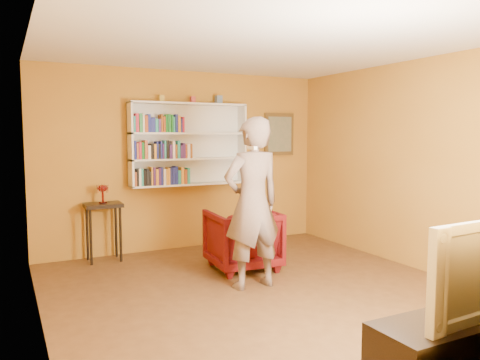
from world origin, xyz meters
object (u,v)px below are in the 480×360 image
object	(u,v)px
person	(252,203)
tv_cabinet	(469,352)
ruby_lustre	(103,190)
television	(473,266)
console_table	(103,213)
bookshelf	(188,144)
armchair	(243,239)

from	to	relation	value
person	tv_cabinet	world-z (taller)	person
tv_cabinet	ruby_lustre	bearing A→B (deg)	109.15
tv_cabinet	television	size ratio (longest dim) A/B	1.30
console_table	ruby_lustre	size ratio (longest dim) A/B	3.19
person	bookshelf	bearing A→B (deg)	-92.38
armchair	person	xyz separation A→B (m)	(-0.24, -0.71, 0.58)
tv_cabinet	console_table	bearing A→B (deg)	109.15
television	bookshelf	bearing A→B (deg)	90.34
ruby_lustre	person	bearing A→B (deg)	-56.04
armchair	bookshelf	bearing A→B (deg)	-76.26
bookshelf	console_table	distance (m)	1.61
ruby_lustre	tv_cabinet	size ratio (longest dim) A/B	0.17
ruby_lustre	armchair	world-z (taller)	ruby_lustre
ruby_lustre	television	distance (m)	4.77
bookshelf	television	distance (m)	4.72
person	television	bearing A→B (deg)	94.04
person	television	world-z (taller)	person
console_table	ruby_lustre	world-z (taller)	ruby_lustre
bookshelf	tv_cabinet	world-z (taller)	bookshelf
ruby_lustre	tv_cabinet	distance (m)	4.82
ruby_lustre	armchair	size ratio (longest dim) A/B	0.30
person	tv_cabinet	distance (m)	2.69
ruby_lustre	console_table	bearing A→B (deg)	90.00
tv_cabinet	armchair	bearing A→B (deg)	90.51
tv_cabinet	television	xyz separation A→B (m)	(-0.00, 0.00, 0.60)
person	tv_cabinet	size ratio (longest dim) A/B	1.29
ruby_lustre	bookshelf	bearing A→B (deg)	6.97
ruby_lustre	person	distance (m)	2.31
tv_cabinet	television	distance (m)	0.60
ruby_lustre	person	size ratio (longest dim) A/B	0.13
console_table	television	distance (m)	4.77
console_table	armchair	distance (m)	1.97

